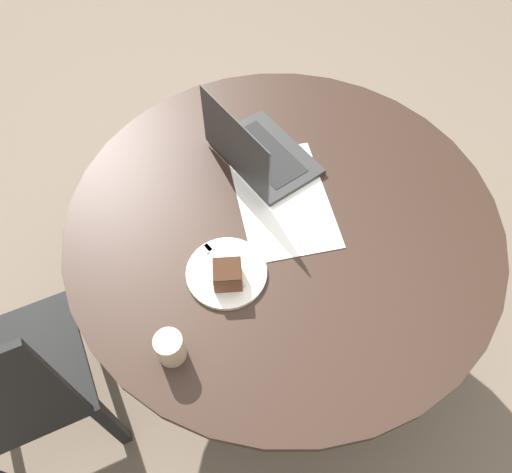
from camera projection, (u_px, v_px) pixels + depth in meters
The scene contains 9 objects.
ground_plane at pixel (275, 320), 2.07m from camera, with size 12.00×12.00×0.00m, color #6B5B4C.
dining_table at pixel (281, 240), 1.55m from camera, with size 1.27×1.27×0.74m.
chair at pixel (12, 393), 1.42m from camera, with size 0.59×0.59×0.98m.
paper_document at pixel (283, 199), 1.48m from camera, with size 0.48×0.42×0.00m.
plate at pixel (227, 273), 1.34m from camera, with size 0.22×0.22×0.01m.
cake_slice at pixel (228, 275), 1.29m from camera, with size 0.09×0.10×0.06m.
fork at pixel (220, 260), 1.35m from camera, with size 0.11×0.15×0.00m.
coffee_glass at pixel (170, 348), 1.18m from camera, with size 0.07×0.07×0.09m.
laptop at pixel (257, 153), 1.52m from camera, with size 0.37×0.40×0.24m.
Camera 1 is at (-0.82, -0.17, 1.93)m, focal length 35.00 mm.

